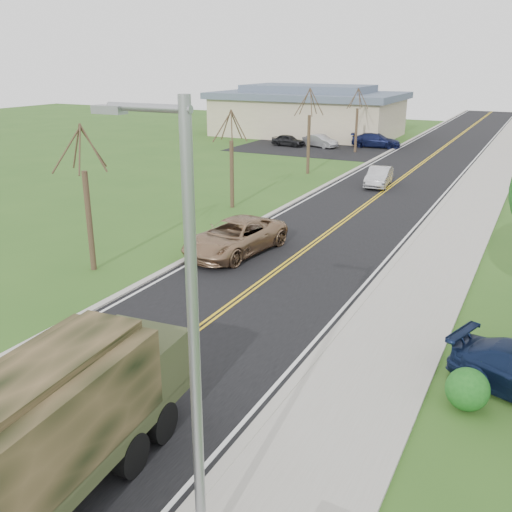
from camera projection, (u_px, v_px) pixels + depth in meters
The scene contains 17 objects.
ground at pixel (25, 458), 12.73m from camera, with size 160.00×160.00×0.00m, color #2E541C.
road at pixel (415, 168), 46.41m from camera, with size 8.00×120.00×0.01m, color black.
curb_right at pixel (469, 172), 44.61m from camera, with size 0.30×120.00×0.12m, color #9E998E.
sidewalk_right at pixel (493, 174), 43.86m from camera, with size 3.20×120.00×0.10m, color #9E998E.
curb_left at pixel (366, 164), 48.17m from camera, with size 0.30×120.00×0.10m, color #9E998E.
street_light at pixel (188, 334), 8.76m from camera, with size 1.65×0.22×8.00m.
bare_tree_a at pixel (88, 209), 23.30m from camera, with size 1.93×2.26×6.08m.
bare_tree_b at pixel (232, 166), 33.45m from camera, with size 1.83×2.14×5.73m.
bare_tree_c at pixel (309, 137), 43.46m from camera, with size 2.04×2.39×6.42m.
bare_tree_d at pixel (356, 125), 53.63m from camera, with size 1.88×2.20×5.91m.
commercial_building at pixel (308, 112), 65.84m from camera, with size 25.50×21.50×5.65m.
military_truck at pixel (66, 411), 11.37m from camera, with size 2.69×6.42×3.12m.
suv_champagne at pixel (235, 237), 25.93m from camera, with size 2.59×5.62×1.56m, color #8F6E51.
sedan_silver at pixel (379, 177), 39.78m from camera, with size 1.40×4.02×1.33m, color #B8B8BD.
lot_car_dark at pixel (288, 140), 58.06m from camera, with size 1.40×3.48×1.18m, color black.
lot_car_silver at pixel (320, 141), 57.35m from camera, with size 1.33×3.83×1.26m, color #A6A5AA.
lot_car_navy at pixel (376, 140), 57.22m from camera, with size 1.99×4.88×1.42m, color #10163B.
Camera 1 is at (9.41, -7.05, 8.44)m, focal length 40.00 mm.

